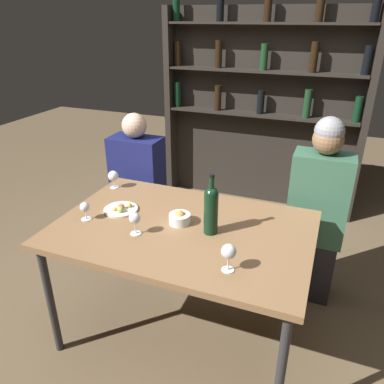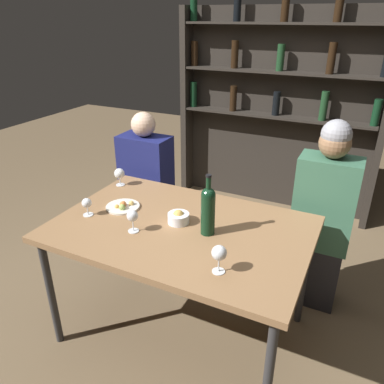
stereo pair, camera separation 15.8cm
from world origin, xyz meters
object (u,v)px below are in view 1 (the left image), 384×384
object	(u,v)px
wine_bottle	(211,208)
wine_glass_0	(135,219)
wine_glass_1	(229,252)
wine_glass_3	(85,208)
food_plate_0	(121,209)
snack_bowl	(180,218)
seated_person_left	(139,193)
seated_person_right	(316,216)
wine_glass_2	(113,176)

from	to	relation	value
wine_bottle	wine_glass_0	xyz separation A→B (m)	(-0.37, -0.16, -0.06)
wine_glass_1	wine_glass_3	xyz separation A→B (m)	(-0.89, 0.16, -0.03)
wine_glass_3	food_plate_0	distance (m)	0.22
food_plate_0	wine_glass_1	bearing A→B (deg)	-23.13
food_plate_0	snack_bowl	world-z (taller)	snack_bowl
wine_bottle	food_plate_0	distance (m)	0.59
wine_glass_1	snack_bowl	xyz separation A→B (m)	(-0.37, 0.32, -0.07)
wine_glass_3	snack_bowl	world-z (taller)	wine_glass_3
seated_person_left	seated_person_right	bearing A→B (deg)	-0.00
snack_bowl	seated_person_left	distance (m)	0.92
seated_person_left	wine_glass_1	bearing A→B (deg)	-43.68
wine_glass_2	snack_bowl	world-z (taller)	wine_glass_2
wine_glass_0	wine_bottle	bearing A→B (deg)	24.03
wine_glass_2	seated_person_left	xyz separation A→B (m)	(-0.02, 0.36, -0.29)
wine_glass_0	wine_glass_3	bearing A→B (deg)	174.10
wine_glass_1	food_plate_0	distance (m)	0.83
seated_person_left	food_plate_0	bearing A→B (deg)	-69.16
wine_glass_3	seated_person_right	world-z (taller)	seated_person_right
wine_glass_0	wine_glass_3	distance (m)	0.34
wine_glass_3	food_plate_0	xyz separation A→B (m)	(0.13, 0.16, -0.06)
wine_glass_0	food_plate_0	bearing A→B (deg)	136.56
wine_glass_3	seated_person_right	size ratio (longest dim) A/B	0.08
seated_person_left	seated_person_right	distance (m)	1.33
wine_bottle	wine_glass_2	world-z (taller)	wine_bottle
wine_glass_0	wine_glass_2	bearing A→B (deg)	132.27
food_plate_0	seated_person_left	distance (m)	0.71
wine_glass_0	wine_glass_1	bearing A→B (deg)	-12.86
snack_bowl	seated_person_left	bearing A→B (deg)	134.42
seated_person_right	wine_glass_2	bearing A→B (deg)	-164.65
food_plate_0	snack_bowl	size ratio (longest dim) A/B	1.67
snack_bowl	seated_person_right	bearing A→B (deg)	42.14
wine_glass_2	food_plate_0	size ratio (longest dim) A/B	0.60
wine_glass_1	seated_person_right	world-z (taller)	seated_person_right
wine_glass_3	seated_person_left	size ratio (longest dim) A/B	0.09
wine_glass_1	food_plate_0	world-z (taller)	wine_glass_1
wine_glass_1	wine_glass_3	size ratio (longest dim) A/B	1.28
wine_glass_1	snack_bowl	world-z (taller)	wine_glass_1
seated_person_left	wine_glass_3	bearing A→B (deg)	-82.22
wine_bottle	wine_glass_0	bearing A→B (deg)	-155.97
wine_glass_0	wine_glass_1	size ratio (longest dim) A/B	0.91
wine_glass_3	seated_person_left	xyz separation A→B (m)	(-0.11, 0.79, -0.28)
snack_bowl	wine_glass_1	bearing A→B (deg)	-40.21
seated_person_left	wine_glass_2	bearing A→B (deg)	-86.37
wine_bottle	seated_person_left	size ratio (longest dim) A/B	0.28
wine_glass_1	food_plate_0	bearing A→B (deg)	156.87
wine_glass_2	wine_glass_0	bearing A→B (deg)	-47.73
wine_glass_1	seated_person_left	bearing A→B (deg)	136.32
snack_bowl	wine_bottle	bearing A→B (deg)	-7.93
seated_person_right	seated_person_left	bearing A→B (deg)	180.00
seated_person_right	wine_glass_3	bearing A→B (deg)	-146.99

